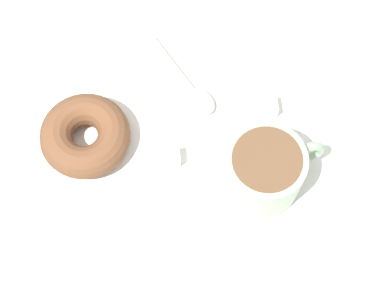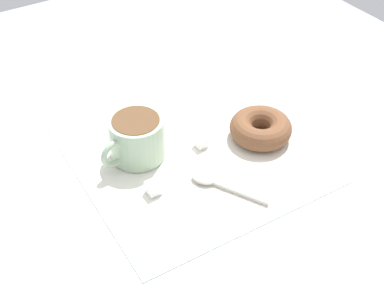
# 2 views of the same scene
# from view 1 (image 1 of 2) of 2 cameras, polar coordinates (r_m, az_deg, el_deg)

# --- Properties ---
(ground_plane) EXTENTS (1.20, 1.20, 0.02)m
(ground_plane) POSITION_cam_1_polar(r_m,az_deg,el_deg) (0.70, 2.07, -3.03)
(ground_plane) COLOR #99A8B7
(napkin) EXTENTS (0.35, 0.35, 0.00)m
(napkin) POSITION_cam_1_polar(r_m,az_deg,el_deg) (0.70, 0.00, -0.68)
(napkin) COLOR white
(napkin) RESTS_ON ground_plane
(coffee_cup) EXTENTS (0.11, 0.08, 0.07)m
(coffee_cup) POSITION_cam_1_polar(r_m,az_deg,el_deg) (0.66, 6.56, -2.29)
(coffee_cup) COLOR #9EB793
(coffee_cup) RESTS_ON napkin
(donut) EXTENTS (0.10, 0.10, 0.04)m
(donut) POSITION_cam_1_polar(r_m,az_deg,el_deg) (0.69, -9.47, 0.73)
(donut) COLOR brown
(donut) RESTS_ON napkin
(spoon) EXTENTS (0.07, 0.11, 0.01)m
(spoon) POSITION_cam_1_polar(r_m,az_deg,el_deg) (0.72, 0.23, 4.71)
(spoon) COLOR #B7B2A8
(spoon) RESTS_ON napkin
(sugar_cube) EXTENTS (0.02, 0.02, 0.02)m
(sugar_cube) POSITION_cam_1_polar(r_m,az_deg,el_deg) (0.71, 6.80, 3.28)
(sugar_cube) COLOR white
(sugar_cube) RESTS_ON napkin
(sugar_cube_extra) EXTENTS (0.02, 0.02, 0.02)m
(sugar_cube_extra) POSITION_cam_1_polar(r_m,az_deg,el_deg) (0.69, -1.77, -1.20)
(sugar_cube_extra) COLOR white
(sugar_cube_extra) RESTS_ON napkin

